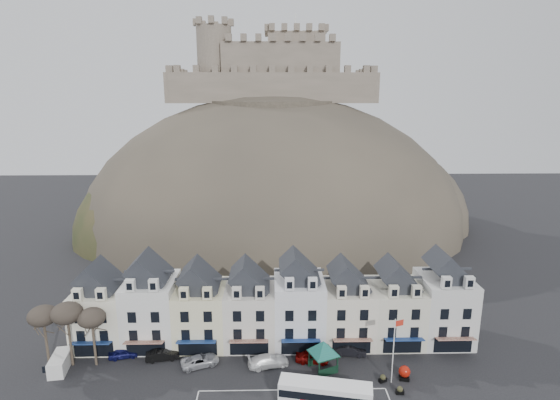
% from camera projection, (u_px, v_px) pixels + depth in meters
% --- Properties ---
extents(townhouse_terrace, '(54.40, 9.35, 11.80)m').
position_uv_depth(townhouse_terrace, '(276.00, 305.00, 60.72)').
color(townhouse_terrace, white).
rests_on(townhouse_terrace, ground).
extents(castle_hill, '(100.00, 76.00, 68.00)m').
position_uv_depth(castle_hill, '(278.00, 228.00, 113.47)').
color(castle_hill, '#3D382F').
rests_on(castle_hill, ground).
extents(castle, '(50.20, 22.20, 22.00)m').
position_uv_depth(castle, '(274.00, 70.00, 110.92)').
color(castle, '#675D4E').
rests_on(castle, ground).
extents(tree_left_far, '(3.61, 3.61, 8.24)m').
position_uv_depth(tree_left_far, '(43.00, 316.00, 54.43)').
color(tree_left_far, '#3D3427').
rests_on(tree_left_far, ground).
extents(tree_left_mid, '(3.78, 3.78, 8.64)m').
position_uv_depth(tree_left_mid, '(67.00, 314.00, 54.41)').
color(tree_left_mid, '#3D3427').
rests_on(tree_left_mid, ground).
extents(tree_left_near, '(3.43, 3.43, 7.84)m').
position_uv_depth(tree_left_near, '(91.00, 318.00, 54.63)').
color(tree_left_near, '#3D3427').
rests_on(tree_left_near, ground).
extents(bus, '(10.54, 4.35, 2.90)m').
position_uv_depth(bus, '(325.00, 393.00, 48.32)').
color(bus, '#262628').
rests_on(bus, ground).
extents(bus_shelter, '(5.83, 5.83, 4.01)m').
position_uv_depth(bus_shelter, '(323.00, 348.00, 54.39)').
color(bus_shelter, black).
rests_on(bus_shelter, ground).
extents(red_buoy, '(1.40, 1.40, 1.73)m').
position_uv_depth(red_buoy, '(404.00, 373.00, 53.10)').
color(red_buoy, black).
rests_on(red_buoy, ground).
extents(flagpole, '(1.16, 0.46, 8.41)m').
position_uv_depth(flagpole, '(394.00, 347.00, 51.57)').
color(flagpole, silver).
rests_on(flagpole, ground).
extents(white_van, '(2.52, 4.59, 1.99)m').
position_uv_depth(white_van, '(60.00, 363.00, 54.87)').
color(white_van, white).
rests_on(white_van, ground).
extents(planter_west, '(1.00, 0.67, 0.96)m').
position_uv_depth(planter_west, '(400.00, 390.00, 50.53)').
color(planter_west, black).
rests_on(planter_west, ground).
extents(planter_east, '(1.08, 0.84, 0.97)m').
position_uv_depth(planter_east, '(383.00, 378.00, 52.67)').
color(planter_east, black).
rests_on(planter_east, ground).
extents(car_navy, '(4.02, 2.39, 1.28)m').
position_uv_depth(car_navy, '(123.00, 353.00, 57.53)').
color(car_navy, '#0E1049').
rests_on(car_navy, ground).
extents(car_black, '(4.50, 2.29, 1.41)m').
position_uv_depth(car_black, '(163.00, 355.00, 57.06)').
color(car_black, black).
rests_on(car_black, ground).
extents(car_silver, '(5.29, 3.84, 1.36)m').
position_uv_depth(car_silver, '(200.00, 361.00, 55.81)').
color(car_silver, '#AFB0B7').
rests_on(car_silver, ground).
extents(car_white, '(5.58, 3.30, 1.52)m').
position_uv_depth(car_white, '(268.00, 361.00, 55.69)').
color(car_white, white).
rests_on(car_white, ground).
extents(car_maroon, '(4.46, 2.19, 1.46)m').
position_uv_depth(car_maroon, '(312.00, 357.00, 56.51)').
color(car_maroon, '#5D0605').
rests_on(car_maroon, ground).
extents(car_charcoal, '(4.54, 2.10, 1.44)m').
position_uv_depth(car_charcoal, '(350.00, 350.00, 58.13)').
color(car_charcoal, black).
rests_on(car_charcoal, ground).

